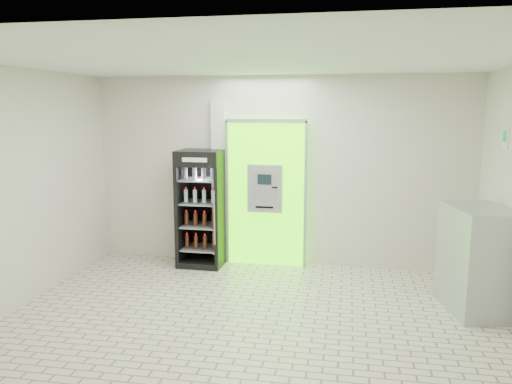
# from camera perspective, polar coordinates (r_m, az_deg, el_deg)

# --- Properties ---
(ground) EXTENTS (6.00, 6.00, 0.00)m
(ground) POSITION_cam_1_polar(r_m,az_deg,el_deg) (5.95, -0.80, -15.23)
(ground) COLOR beige
(ground) RESTS_ON ground
(room_shell) EXTENTS (6.00, 6.00, 6.00)m
(room_shell) POSITION_cam_1_polar(r_m,az_deg,el_deg) (5.44, -0.84, 2.67)
(room_shell) COLOR beige
(room_shell) RESTS_ON ground
(atm_assembly) EXTENTS (1.30, 0.24, 2.33)m
(atm_assembly) POSITION_cam_1_polar(r_m,az_deg,el_deg) (7.92, 1.16, -0.04)
(atm_assembly) COLOR #4AF600
(atm_assembly) RESTS_ON ground
(pillar) EXTENTS (0.22, 0.11, 2.60)m
(pillar) POSITION_cam_1_polar(r_m,az_deg,el_deg) (8.10, -4.25, 1.07)
(pillar) COLOR silver
(pillar) RESTS_ON ground
(beverage_cooler) EXTENTS (0.70, 0.66, 1.85)m
(beverage_cooler) POSITION_cam_1_polar(r_m,az_deg,el_deg) (7.98, -6.22, -2.10)
(beverage_cooler) COLOR black
(beverage_cooler) RESTS_ON ground
(steel_cabinet) EXTENTS (0.85, 1.09, 1.31)m
(steel_cabinet) POSITION_cam_1_polar(r_m,az_deg,el_deg) (6.75, 23.95, -7.09)
(steel_cabinet) COLOR #A3A5AB
(steel_cabinet) RESTS_ON ground
(exit_sign) EXTENTS (0.02, 0.22, 0.26)m
(exit_sign) POSITION_cam_1_polar(r_m,az_deg,el_deg) (6.98, 26.61, 5.50)
(exit_sign) COLOR white
(exit_sign) RESTS_ON room_shell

